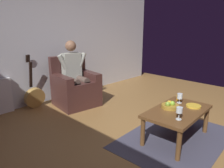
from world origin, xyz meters
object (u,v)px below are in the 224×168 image
(armchair, at_px, (75,88))
(wine_glass_far, at_px, (180,97))
(coffee_table, at_px, (177,114))
(candle_jar, at_px, (179,98))
(guitar, at_px, (34,96))
(wine_glass_near, at_px, (179,111))
(fruit_bowl, at_px, (170,106))
(decorative_dish, at_px, (193,106))
(person_seated, at_px, (75,71))

(armchair, relative_size, wine_glass_far, 6.57)
(coffee_table, distance_m, candle_jar, 0.44)
(guitar, distance_m, wine_glass_near, 2.79)
(fruit_bowl, bearing_deg, decorative_dish, 142.36)
(fruit_bowl, relative_size, decorative_dish, 1.15)
(coffee_table, height_order, candle_jar, candle_jar)
(guitar, distance_m, decorative_dish, 2.88)
(person_seated, height_order, wine_glass_near, person_seated)
(guitar, height_order, wine_glass_near, guitar)
(armchair, xyz_separation_m, decorative_dish, (-0.43, 2.23, 0.11))
(armchair, distance_m, fruit_bowl, 2.02)
(person_seated, bearing_deg, candle_jar, 113.29)
(wine_glass_near, bearing_deg, candle_jar, -152.94)
(coffee_table, height_order, fruit_bowl, fruit_bowl)
(coffee_table, relative_size, guitar, 1.03)
(coffee_table, bearing_deg, guitar, -72.29)
(armchair, bearing_deg, decorative_dish, 108.22)
(person_seated, relative_size, coffee_table, 1.21)
(candle_jar, bearing_deg, coffee_table, 24.99)
(wine_glass_far, relative_size, fruit_bowl, 0.62)
(wine_glass_far, xyz_separation_m, candle_jar, (-0.12, -0.07, -0.06))
(guitar, bearing_deg, coffee_table, 107.71)
(person_seated, relative_size, decorative_dish, 6.21)
(armchair, relative_size, guitar, 0.94)
(decorative_dish, distance_m, candle_jar, 0.31)
(armchair, bearing_deg, candle_jar, 113.14)
(person_seated, relative_size, wine_glass_near, 7.95)
(wine_glass_near, height_order, fruit_bowl, wine_glass_near)
(armchair, distance_m, person_seated, 0.35)
(coffee_table, bearing_deg, wine_glass_far, -156.70)
(armchair, height_order, wine_glass_near, armchair)
(coffee_table, distance_m, wine_glass_far, 0.33)
(wine_glass_far, bearing_deg, coffee_table, 23.30)
(wine_glass_near, distance_m, decorative_dish, 0.55)
(guitar, distance_m, candle_jar, 2.68)
(armchair, relative_size, coffee_table, 0.92)
(wine_glass_far, height_order, decorative_dish, wine_glass_far)
(wine_glass_near, xyz_separation_m, wine_glass_far, (-0.54, -0.27, -0.02))
(wine_glass_far, bearing_deg, person_seated, -77.70)
(wine_glass_near, bearing_deg, coffee_table, -150.18)
(coffee_table, xyz_separation_m, candle_jar, (-0.38, -0.18, 0.10))
(person_seated, bearing_deg, armchair, -90.00)
(wine_glass_near, distance_m, candle_jar, 0.75)
(wine_glass_far, relative_size, candle_jar, 1.68)
(wine_glass_near, height_order, wine_glass_far, wine_glass_near)
(armchair, bearing_deg, wine_glass_near, 94.56)
(decorative_dish, bearing_deg, candle_jar, -113.25)
(person_seated, xyz_separation_m, decorative_dish, (-0.43, 2.21, -0.24))
(armchair, relative_size, person_seated, 0.76)
(coffee_table, bearing_deg, decorative_dish, 158.41)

